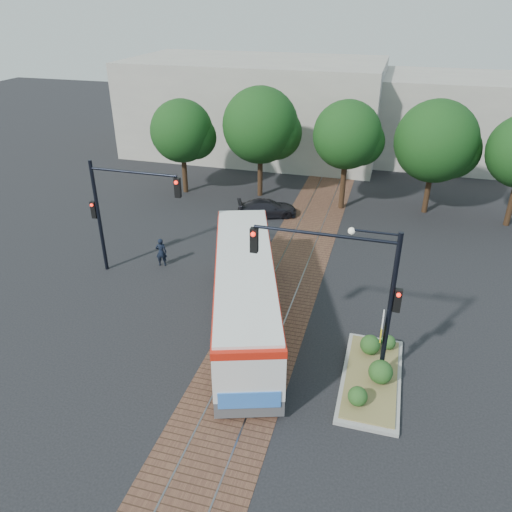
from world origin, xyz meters
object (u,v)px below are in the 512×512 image
object	(u,v)px
city_bus	(245,290)
traffic_island	(373,372)
signal_pole_main	(357,281)
signal_pole_left	(117,204)
parked_car	(267,208)
officer	(161,252)

from	to	relation	value
city_bus	traffic_island	world-z (taller)	city_bus
traffic_island	signal_pole_main	world-z (taller)	signal_pole_main
traffic_island	signal_pole_main	size ratio (longest dim) A/B	0.87
city_bus	traffic_island	size ratio (longest dim) A/B	2.27
signal_pole_left	parked_car	distance (m)	11.17
officer	signal_pole_main	bearing A→B (deg)	134.00
traffic_island	signal_pole_left	xyz separation A→B (m)	(-13.19, 4.89, 3.54)
traffic_island	parked_car	world-z (taller)	traffic_island
city_bus	signal_pole_main	bearing A→B (deg)	-42.11
traffic_island	signal_pole_left	world-z (taller)	signal_pole_left
city_bus	officer	world-z (taller)	city_bus
signal_pole_left	city_bus	bearing A→B (deg)	-19.89
signal_pole_main	officer	distance (m)	12.69
city_bus	officer	bearing A→B (deg)	128.33
city_bus	parked_car	size ratio (longest dim) A/B	3.05
signal_pole_main	parked_car	bearing A→B (deg)	116.16
signal_pole_main	parked_car	world-z (taller)	signal_pole_main
traffic_island	parked_car	size ratio (longest dim) A/B	1.35
city_bus	traffic_island	xyz separation A→B (m)	(5.75, -2.20, -1.41)
city_bus	signal_pole_main	xyz separation A→B (m)	(4.79, -2.11, 2.42)
signal_pole_main	signal_pole_left	size ratio (longest dim) A/B	1.00
city_bus	signal_pole_left	world-z (taller)	signal_pole_left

